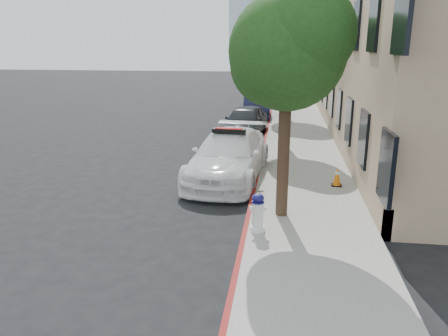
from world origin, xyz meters
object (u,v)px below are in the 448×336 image
(traffic_cone, at_px, (337,176))
(police_car, at_px, (229,156))
(parked_car_mid, at_px, (245,121))
(parked_car_far, at_px, (256,106))
(fire_hydrant, at_px, (258,213))

(traffic_cone, bearing_deg, police_car, 167.74)
(parked_car_mid, height_order, parked_car_far, parked_car_mid)
(police_car, xyz_separation_m, parked_car_mid, (-0.07, 7.06, -0.04))
(parked_car_mid, bearing_deg, traffic_cone, -60.13)
(parked_car_far, xyz_separation_m, traffic_cone, (3.39, -13.54, -0.28))
(parked_car_mid, height_order, traffic_cone, parked_car_mid)
(police_car, xyz_separation_m, parked_car_far, (0.10, 12.78, -0.06))
(police_car, relative_size, parked_car_far, 1.27)
(parked_car_mid, distance_m, fire_hydrant, 11.64)
(parked_car_far, distance_m, traffic_cone, 13.96)
(police_car, height_order, traffic_cone, police_car)
(police_car, height_order, fire_hydrant, police_car)
(parked_car_far, distance_m, fire_hydrant, 17.33)
(police_car, height_order, parked_car_mid, police_car)
(fire_hydrant, bearing_deg, traffic_cone, 56.61)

